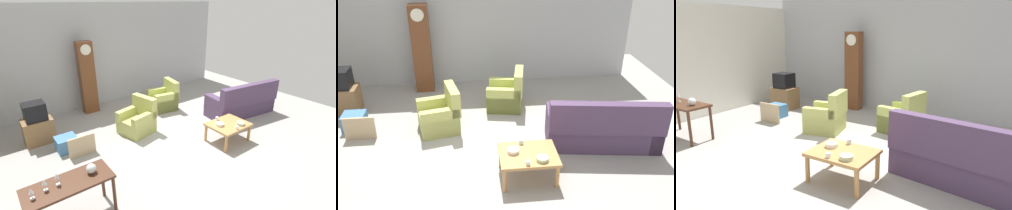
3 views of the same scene
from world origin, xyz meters
The scene contains 20 objects.
ground_plane centered at (0.00, 0.00, 0.00)m, with size 10.40×10.40×0.00m, color #999691.
garage_door_wall centered at (0.00, 3.60, 1.60)m, with size 8.40×0.16×3.20m, color #ADAFB5.
couch_floral centered at (2.37, 0.11, 0.35)m, with size 2.20×1.17×1.04m.
armchair_olive_near centered at (-0.72, 1.06, 0.31)m, with size 0.94×0.92×0.92m.
armchair_olive_far centered at (0.75, 1.89, 0.31)m, with size 0.92×0.89×0.92m.
coffee_table_wood centered at (0.80, -0.70, 0.40)m, with size 0.96×0.76×0.47m.
console_table_dark centered at (-3.05, -0.88, 0.64)m, with size 1.30×0.56×0.75m.
grandfather_clock centered at (-1.21, 3.09, 1.09)m, with size 0.44×0.30×2.18m.
tv_stand_cabinet centered at (-2.92, 2.08, 0.30)m, with size 0.68×0.52×0.61m, color brown.
tv_crt centered at (-2.92, 2.08, 0.82)m, with size 0.48×0.44×0.42m, color black.
framed_picture_leaning centered at (-2.29, 0.85, 0.24)m, with size 0.60×0.05×0.48m, color tan.
storage_box_blue centered at (-2.51, 1.29, 0.17)m, with size 0.45×0.42×0.34m, color teal.
glass_dome_cloche centered at (-2.68, -0.86, 0.83)m, with size 0.16×0.16×0.16m, color silver.
cup_white_porcelain centered at (0.75, -1.00, 0.51)m, with size 0.07×0.07×0.07m, color white.
cup_blue_rimmed centered at (0.73, -0.39, 0.51)m, with size 0.07×0.07×0.08m, color silver.
bowl_white_stacked centered at (0.56, -0.63, 0.51)m, with size 0.20×0.20×0.07m, color white.
bowl_shallow_green centered at (1.00, -0.91, 0.50)m, with size 0.20×0.20×0.06m, color #B2C69E.
wine_glass_tall centered at (-3.55, -0.92, 0.86)m, with size 0.07×0.07×0.17m.
wine_glass_mid centered at (-3.36, -0.86, 0.88)m, with size 0.07×0.07×0.19m.
wine_glass_short centered at (-3.19, -0.84, 0.89)m, with size 0.07×0.07×0.21m.
Camera 1 is at (-3.70, -4.20, 3.29)m, focal length 27.07 mm.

